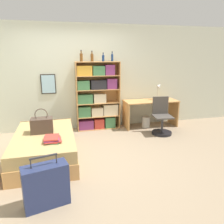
{
  "coord_description": "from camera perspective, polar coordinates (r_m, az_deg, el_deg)",
  "views": [
    {
      "loc": [
        -0.37,
        -3.91,
        1.85
      ],
      "look_at": [
        0.64,
        0.18,
        0.75
      ],
      "focal_mm": 35.0,
      "sensor_mm": 36.0,
      "label": 1
    }
  ],
  "objects": [
    {
      "name": "bookcase",
      "position": [
        5.5,
        -3.97,
        3.69
      ],
      "size": [
        1.08,
        0.3,
        1.7
      ],
      "color": "tan",
      "rests_on": "ground_plane"
    },
    {
      "name": "desk_chair",
      "position": [
        5.4,
        12.82,
        -2.63
      ],
      "size": [
        0.47,
        0.48,
        0.88
      ],
      "color": "black",
      "rests_on": "ground_plane"
    },
    {
      "name": "bottle_blue",
      "position": [
        5.52,
        0.04,
        14.05
      ],
      "size": [
        0.06,
        0.06,
        0.24
      ],
      "color": "navy",
      "rests_on": "bookcase"
    },
    {
      "name": "wall_back",
      "position": [
        5.57,
        -10.06,
        8.74
      ],
      "size": [
        10.0,
        0.09,
        2.6
      ],
      "color": "beige",
      "rests_on": "ground_plane"
    },
    {
      "name": "desk_lamp",
      "position": [
        5.93,
        12.13,
        6.09
      ],
      "size": [
        0.2,
        0.15,
        0.45
      ],
      "color": "#ADA89E",
      "rests_on": "desk"
    },
    {
      "name": "suitcase",
      "position": [
        2.99,
        -16.86,
        -17.91
      ],
      "size": [
        0.59,
        0.36,
        0.68
      ],
      "color": "navy",
      "rests_on": "ground_plane"
    },
    {
      "name": "handbag",
      "position": [
        4.2,
        -17.82,
        -3.26
      ],
      "size": [
        0.39,
        0.25,
        0.46
      ],
      "color": "#47382D",
      "rests_on": "bed"
    },
    {
      "name": "ground_plane",
      "position": [
        4.34,
        -7.75,
        -10.73
      ],
      "size": [
        14.0,
        14.0,
        0.0
      ],
      "primitive_type": "plane",
      "color": "gray"
    },
    {
      "name": "bed",
      "position": [
        4.26,
        -17.1,
        -8.38
      ],
      "size": [
        1.08,
        1.83,
        0.47
      ],
      "color": "tan",
      "rests_on": "ground_plane"
    },
    {
      "name": "waste_bin",
      "position": [
        5.84,
        8.82,
        -2.58
      ],
      "size": [
        0.22,
        0.22,
        0.28
      ],
      "color": "#B7B2A8",
      "rests_on": "ground_plane"
    },
    {
      "name": "bottle_brown",
      "position": [
        5.44,
        -5.24,
        14.03
      ],
      "size": [
        0.07,
        0.07,
        0.25
      ],
      "color": "brown",
      "rests_on": "bookcase"
    },
    {
      "name": "book_stack_on_bed",
      "position": [
        3.78,
        -15.4,
        -6.82
      ],
      "size": [
        0.3,
        0.38,
        0.07
      ],
      "color": "#427A4C",
      "rests_on": "bed"
    },
    {
      "name": "desk",
      "position": [
        5.85,
        10.03,
        1.12
      ],
      "size": [
        1.39,
        0.57,
        0.7
      ],
      "color": "tan",
      "rests_on": "ground_plane"
    },
    {
      "name": "bottle_clear",
      "position": [
        5.43,
        -2.32,
        13.91
      ],
      "size": [
        0.06,
        0.06,
        0.21
      ],
      "color": "navy",
      "rests_on": "bookcase"
    },
    {
      "name": "bottle_green",
      "position": [
        5.39,
        -8.03,
        14.02
      ],
      "size": [
        0.07,
        0.07,
        0.27
      ],
      "color": "brown",
      "rests_on": "bookcase"
    }
  ]
}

